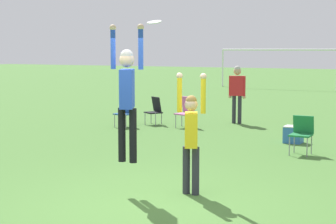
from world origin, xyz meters
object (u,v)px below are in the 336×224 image
at_px(camping_chair_2, 186,110).
at_px(camping_chair_3, 155,109).
at_px(person_spectator_near, 237,89).
at_px(person_jumping, 127,89).
at_px(person_defending, 191,131).
at_px(cooler_box, 293,134).
at_px(camping_chair_1, 125,111).
at_px(frisbee, 154,22).
at_px(camping_chair_4, 302,131).

height_order(camping_chair_2, camping_chair_3, camping_chair_2).
bearing_deg(person_spectator_near, camping_chair_2, -137.48).
height_order(person_jumping, person_spectator_near, person_jumping).
relative_size(person_defending, camping_chair_2, 2.14).
bearing_deg(cooler_box, camping_chair_1, 174.32).
relative_size(camping_chair_1, camping_chair_2, 0.87).
relative_size(camping_chair_2, person_spectator_near, 0.50).
bearing_deg(person_spectator_near, frisbee, -90.67).
bearing_deg(camping_chair_2, cooler_box, 178.99).
xyz_separation_m(frisbee, person_spectator_near, (-1.91, 8.64, -1.65)).
relative_size(camping_chair_3, camping_chair_4, 0.99).
distance_m(camping_chair_1, person_spectator_near, 3.58).
bearing_deg(camping_chair_4, camping_chair_2, -33.70).
xyz_separation_m(person_spectator_near, cooler_box, (2.58, -2.80, -0.89)).
xyz_separation_m(frisbee, camping_chair_3, (-4.09, 7.27, -2.27)).
height_order(camping_chair_4, cooler_box, camping_chair_4).
bearing_deg(cooler_box, camping_chair_2, 160.30).
bearing_deg(camping_chair_4, person_defending, 80.29).
bearing_deg(person_jumping, person_spectator_near, -15.93).
distance_m(camping_chair_1, camping_chair_4, 6.17).
xyz_separation_m(person_defending, person_spectator_near, (-2.49, 8.49, 0.08)).
bearing_deg(camping_chair_3, person_spectator_near, -117.15).
bearing_deg(camping_chair_3, camping_chair_1, 90.90).
bearing_deg(camping_chair_1, person_jumping, 140.54).
bearing_deg(camping_chair_1, cooler_box, -167.78).
height_order(camping_chair_2, person_spectator_near, person_spectator_near).
xyz_separation_m(camping_chair_2, cooler_box, (3.61, -1.29, -0.31)).
distance_m(camping_chair_1, camping_chair_2, 1.83).
xyz_separation_m(camping_chair_1, camping_chair_4, (5.85, -1.94, 0.05)).
xyz_separation_m(person_jumping, frisbee, (0.34, 0.29, 1.06)).
bearing_deg(camping_chair_3, person_defending, 153.93).
bearing_deg(person_spectator_near, camping_chair_4, -66.26).
bearing_deg(person_jumping, camping_chair_3, 0.51).
bearing_deg(person_defending, camping_chair_3, -172.62).
height_order(person_defending, camping_chair_2, person_defending).
xyz_separation_m(person_defending, camping_chair_4, (0.67, 4.27, -0.50)).
bearing_deg(frisbee, person_spectator_near, 102.46).
xyz_separation_m(person_jumping, camping_chair_4, (1.59, 4.72, -1.17)).
relative_size(person_jumping, camping_chair_1, 2.76).
xyz_separation_m(person_defending, frisbee, (-0.58, -0.16, 1.73)).
relative_size(person_defending, cooler_box, 4.45).
distance_m(person_defending, person_spectator_near, 8.84).
bearing_deg(camping_chair_4, person_spectator_near, -53.92).
distance_m(frisbee, camping_chair_4, 5.11).
relative_size(person_jumping, camping_chair_2, 2.40).
xyz_separation_m(camping_chair_3, camping_chair_4, (5.34, -2.84, 0.04)).
distance_m(frisbee, person_spectator_near, 9.00).
height_order(person_jumping, person_defending, person_jumping).
relative_size(person_jumping, person_spectator_near, 1.21).
distance_m(person_defending, camping_chair_2, 7.83).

